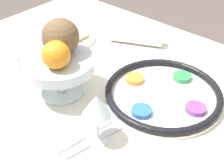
# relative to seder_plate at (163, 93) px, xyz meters

# --- Properties ---
(dining_table) EXTENTS (1.30, 0.87, 0.75)m
(dining_table) POSITION_rel_seder_plate_xyz_m (0.14, 0.04, -0.39)
(dining_table) COLOR silver
(dining_table) RESTS_ON ground_plane
(seder_plate) EXTENTS (0.33, 0.33, 0.03)m
(seder_plate) POSITION_rel_seder_plate_xyz_m (0.00, 0.00, 0.00)
(seder_plate) COLOR white
(seder_plate) RESTS_ON dining_table
(wine_glass) EXTENTS (0.07, 0.07, 0.14)m
(wine_glass) POSITION_rel_seder_plate_xyz_m (0.03, 0.24, 0.09)
(wine_glass) COLOR silver
(wine_glass) RESTS_ON dining_table
(fruit_stand) EXTENTS (0.20, 0.20, 0.12)m
(fruit_stand) POSITION_rel_seder_plate_xyz_m (0.23, 0.17, 0.08)
(fruit_stand) COLOR silver
(fruit_stand) RESTS_ON dining_table
(orange_fruit) EXTENTS (0.07, 0.07, 0.07)m
(orange_fruit) POSITION_rel_seder_plate_xyz_m (0.20, 0.20, 0.14)
(orange_fruit) COLOR orange
(orange_fruit) RESTS_ON fruit_stand
(coconut) EXTENTS (0.10, 0.10, 0.10)m
(coconut) POSITION_rel_seder_plate_xyz_m (0.25, 0.15, 0.15)
(coconut) COLOR brown
(coconut) RESTS_ON fruit_stand
(bread_plate) EXTENTS (0.19, 0.19, 0.02)m
(bread_plate) POSITION_rel_seder_plate_xyz_m (0.45, -0.06, -0.01)
(bread_plate) COLOR beige
(bread_plate) RESTS_ON dining_table
(napkin_roll) EXTENTS (0.19, 0.13, 0.05)m
(napkin_roll) POSITION_rel_seder_plate_xyz_m (0.25, -0.20, 0.01)
(napkin_roll) COLOR white
(napkin_roll) RESTS_ON dining_table
(cup_near) EXTENTS (0.07, 0.07, 0.06)m
(cup_near) POSITION_rel_seder_plate_xyz_m (0.42, 0.17, 0.01)
(cup_near) COLOR silver
(cup_near) RESTS_ON dining_table
(fork_left) EXTENTS (0.05, 0.17, 0.01)m
(fork_left) POSITION_rel_seder_plate_xyz_m (0.03, 0.25, -0.01)
(fork_left) COLOR silver
(fork_left) RESTS_ON dining_table
(fork_right) EXTENTS (0.04, 0.17, 0.01)m
(fork_right) POSITION_rel_seder_plate_xyz_m (0.06, 0.25, -0.01)
(fork_right) COLOR silver
(fork_right) RESTS_ON dining_table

